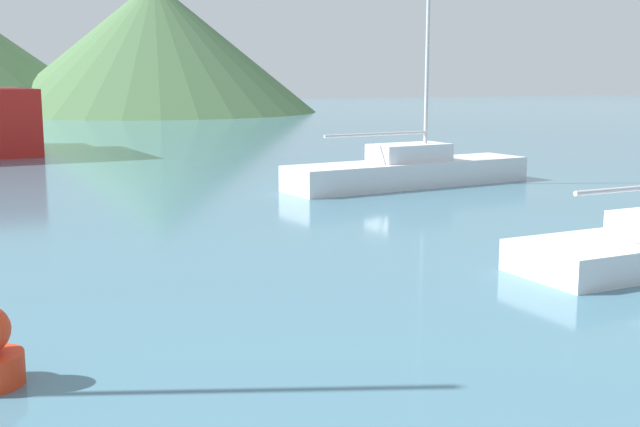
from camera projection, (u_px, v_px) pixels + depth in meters
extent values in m
cube|color=silver|center=(409.00, 173.00, 25.58)|extent=(8.57, 2.91, 0.79)
cube|color=silver|center=(409.00, 152.00, 25.46)|extent=(2.66, 1.62, 0.55)
cylinder|color=#BCBCC1|center=(428.00, 44.00, 25.21)|extent=(0.12, 0.12, 7.31)
cylinder|color=#BCBCC1|center=(377.00, 134.00, 24.73)|extent=(3.76, 0.56, 0.10)
cylinder|color=#BCBCC1|center=(635.00, 189.00, 14.34)|extent=(2.84, 0.25, 0.10)
cone|color=#476B42|center=(156.00, 47.00, 77.75)|extent=(31.13, 31.13, 12.56)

